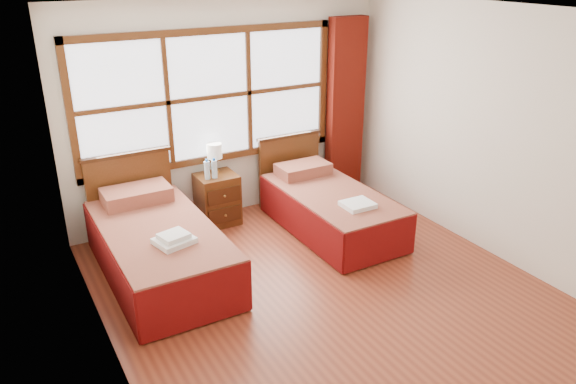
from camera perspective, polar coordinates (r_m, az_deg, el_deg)
floor at (r=5.49m, az=4.23°, el=-10.35°), size 4.50×4.50×0.00m
ceiling at (r=4.62m, az=5.20°, el=17.76°), size 4.50×4.50×0.00m
wall_back at (r=6.80m, az=-6.05°, el=8.22°), size 4.00×0.00×4.00m
wall_left at (r=4.20m, az=-18.64°, el=-2.35°), size 0.00×4.50×4.50m
wall_right at (r=6.20m, az=20.27°, el=5.49°), size 0.00×4.50×4.50m
window at (r=6.62m, az=-7.99°, el=9.52°), size 3.16×0.06×1.56m
curtain at (r=7.48m, az=5.84°, el=8.55°), size 0.50×0.16×2.30m
bed_left at (r=5.82m, az=-13.07°, el=-5.35°), size 1.05×2.07×1.02m
bed_right at (r=6.61m, az=4.16°, el=-1.52°), size 0.95×1.97×0.92m
nightstand at (r=6.79m, az=-7.17°, el=-0.72°), size 0.46×0.46×0.62m
towels_left at (r=5.31m, az=-11.50°, el=-4.71°), size 0.39×0.36×0.10m
towels_right at (r=6.13m, az=7.10°, el=-1.28°), size 0.33×0.29×0.05m
lamp at (r=6.71m, az=-7.49°, el=4.08°), size 0.18×0.18×0.35m
bottle_near at (r=6.53m, az=-8.22°, el=2.23°), size 0.06×0.06×0.24m
bottle_far at (r=6.55m, az=-7.49°, el=2.34°), size 0.06×0.06×0.24m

